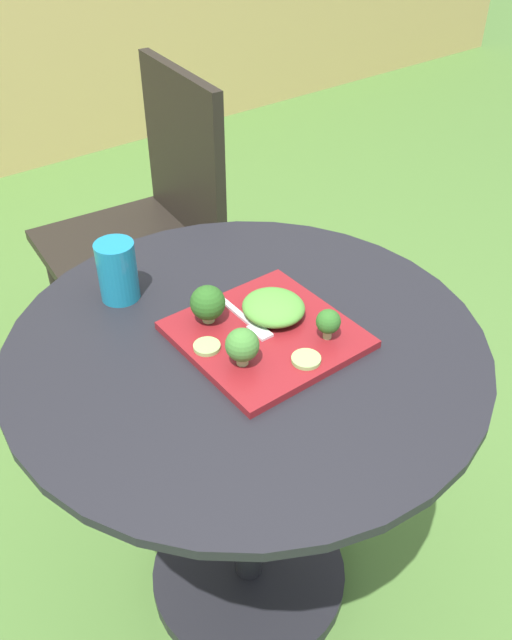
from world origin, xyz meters
TOP-DOWN VIEW (x-y plane):
  - ground_plane at (0.00, 0.00)m, footprint 12.00×12.00m
  - patio_table at (0.00, 0.00)m, footprint 0.81×0.81m
  - patio_chair at (0.27, 0.81)m, footprint 0.48×0.48m
  - salad_plate at (0.03, -0.02)m, footprint 0.27×0.27m
  - drinking_glass at (-0.11, 0.24)m, footprint 0.07×0.07m
  - fork at (0.02, 0.03)m, footprint 0.02×0.15m
  - lettuce_mound at (0.07, 0.01)m, footprint 0.11×0.11m
  - broccoli_floret_0 at (-0.03, 0.07)m, footprint 0.06×0.06m
  - broccoli_floret_1 at (-0.05, -0.06)m, footprint 0.05×0.05m
  - broccoli_floret_2 at (0.10, -0.09)m, footprint 0.04×0.04m
  - cucumber_slice_0 at (0.03, -0.11)m, footprint 0.05×0.05m
  - cucumber_slice_1 at (-0.07, 0.01)m, footprint 0.04×0.04m

SIDE VIEW (x-z plane):
  - ground_plane at x=0.00m, z-range 0.00..0.00m
  - patio_table at x=0.00m, z-range 0.07..0.79m
  - patio_chair at x=0.27m, z-range 0.08..0.98m
  - salad_plate at x=0.03m, z-range 0.72..0.73m
  - fork at x=0.02m, z-range 0.73..0.74m
  - cucumber_slice_0 at x=0.03m, z-range 0.73..0.74m
  - cucumber_slice_1 at x=-0.07m, z-range 0.73..0.74m
  - lettuce_mound at x=0.07m, z-range 0.73..0.77m
  - broccoli_floret_2 at x=0.10m, z-range 0.74..0.79m
  - drinking_glass at x=-0.11m, z-range 0.71..0.82m
  - broccoli_floret_1 at x=-0.05m, z-range 0.74..0.80m
  - broccoli_floret_0 at x=-0.03m, z-range 0.73..0.80m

